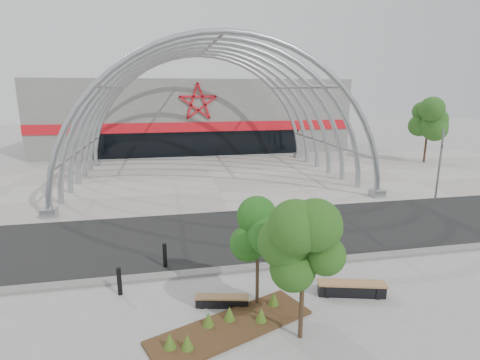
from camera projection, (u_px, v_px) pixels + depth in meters
name	position (u px, v px, depth m)	size (l,w,h in m)	color
ground	(260.00, 265.00, 15.08)	(140.00, 140.00, 0.00)	gray
road	(242.00, 233.00, 18.41)	(140.00, 7.00, 0.02)	black
forecourt	(212.00, 178.00, 29.84)	(60.00, 17.00, 0.04)	#A29C93
kerb	(261.00, 267.00, 14.82)	(60.00, 0.50, 0.12)	#63635E
arena_building	(193.00, 114.00, 46.01)	(34.00, 15.24, 8.00)	slate
vault_canopy	(212.00, 178.00, 29.84)	(20.80, 15.80, 20.36)	#9B9FA5
planting_bed	(229.00, 325.00, 11.07)	(5.21, 3.30, 0.53)	#3A2B18
signal_pole	(440.00, 163.00, 23.56)	(0.20, 0.64, 4.53)	gray
street_tree_0	(258.00, 234.00, 11.72)	(1.52, 1.52, 3.47)	#34251B
street_tree_1	(304.00, 247.00, 10.06)	(1.64, 1.64, 3.88)	#332314
bench_0	(222.00, 301.00, 12.19)	(1.79, 0.76, 0.37)	black
bench_1	(351.00, 289.00, 12.84)	(2.36, 1.08, 0.48)	black
bollard_0	(119.00, 281.00, 12.83)	(0.16, 0.16, 0.99)	black
bollard_1	(165.00, 255.00, 14.84)	(0.16, 0.16, 0.99)	black
bollard_2	(279.00, 253.00, 15.21)	(0.14, 0.14, 0.89)	black
bollard_3	(268.00, 252.00, 15.25)	(0.15, 0.15, 0.93)	black
bollard_4	(325.00, 261.00, 14.23)	(0.17, 0.17, 1.09)	black
bg_tree_1	(429.00, 118.00, 35.25)	(2.70, 2.70, 5.91)	black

